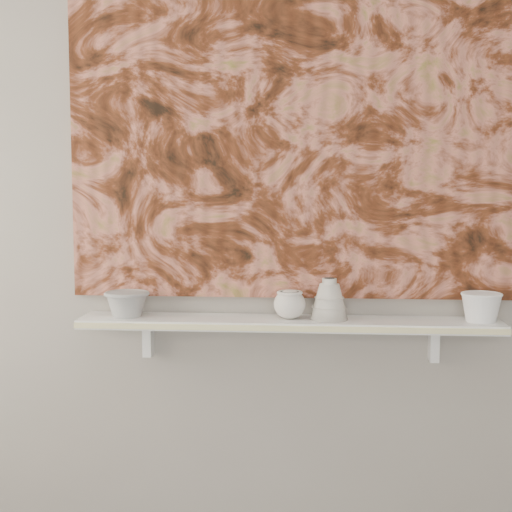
# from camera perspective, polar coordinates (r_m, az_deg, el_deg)

# --- Properties ---
(wall_back) EXTENTS (3.60, 0.00, 3.60)m
(wall_back) POSITION_cam_1_polar(r_m,az_deg,el_deg) (2.44, 2.72, 5.13)
(wall_back) COLOR gray
(wall_back) RESTS_ON floor
(shelf) EXTENTS (1.40, 0.18, 0.03)m
(shelf) POSITION_cam_1_polar(r_m,az_deg,el_deg) (2.39, 2.60, -5.39)
(shelf) COLOR silver
(shelf) RESTS_ON wall_back
(shelf_stripe) EXTENTS (1.40, 0.01, 0.02)m
(shelf_stripe) POSITION_cam_1_polar(r_m,az_deg,el_deg) (2.29, 2.52, -5.83)
(shelf_stripe) COLOR beige
(shelf_stripe) RESTS_ON shelf
(bracket_left) EXTENTS (0.03, 0.06, 0.12)m
(bracket_left) POSITION_cam_1_polar(r_m,az_deg,el_deg) (2.53, -8.61, -6.56)
(bracket_left) COLOR silver
(bracket_left) RESTS_ON wall_back
(bracket_right) EXTENTS (0.03, 0.06, 0.12)m
(bracket_right) POSITION_cam_1_polar(r_m,az_deg,el_deg) (2.50, 14.03, -6.81)
(bracket_right) COLOR silver
(bracket_right) RESTS_ON wall_back
(painting) EXTENTS (1.50, 0.02, 1.10)m
(painting) POSITION_cam_1_polar(r_m,az_deg,el_deg) (2.43, 2.73, 9.62)
(painting) COLOR #5C2914
(painting) RESTS_ON wall_back
(house_motif) EXTENTS (0.09, 0.00, 0.08)m
(house_motif) POSITION_cam_1_polar(r_m,az_deg,el_deg) (2.44, 13.30, 2.22)
(house_motif) COLOR black
(house_motif) RESTS_ON painting
(bowl_grey) EXTENTS (0.18, 0.18, 0.09)m
(bowl_grey) POSITION_cam_1_polar(r_m,az_deg,el_deg) (2.45, -10.29, -3.76)
(bowl_grey) COLOR gray
(bowl_grey) RESTS_ON shelf
(cup_cream) EXTENTS (0.14, 0.14, 0.10)m
(cup_cream) POSITION_cam_1_polar(r_m,az_deg,el_deg) (2.37, 2.71, -3.88)
(cup_cream) COLOR silver
(cup_cream) RESTS_ON shelf
(bell_vessel) EXTENTS (0.14, 0.14, 0.14)m
(bell_vessel) POSITION_cam_1_polar(r_m,az_deg,el_deg) (2.37, 5.87, -3.42)
(bell_vessel) COLOR beige
(bell_vessel) RESTS_ON shelf
(bowl_white) EXTENTS (0.16, 0.16, 0.10)m
(bowl_white) POSITION_cam_1_polar(r_m,az_deg,el_deg) (2.44, 17.58, -3.90)
(bowl_white) COLOR white
(bowl_white) RESTS_ON shelf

